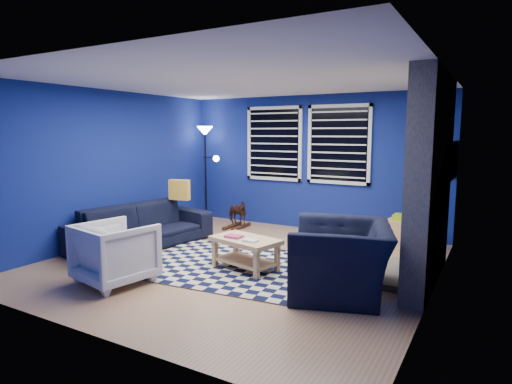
% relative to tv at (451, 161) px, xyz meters
% --- Properties ---
extents(floor, '(5.00, 5.00, 0.00)m').
position_rel_tv_xyz_m(floor, '(-2.45, -2.00, -1.40)').
color(floor, tan).
rests_on(floor, ground).
extents(ceiling, '(5.00, 5.00, 0.00)m').
position_rel_tv_xyz_m(ceiling, '(-2.45, -2.00, 1.10)').
color(ceiling, white).
rests_on(ceiling, wall_back).
extents(wall_back, '(5.00, 0.00, 5.00)m').
position_rel_tv_xyz_m(wall_back, '(-2.45, 0.50, -0.15)').
color(wall_back, navy).
rests_on(wall_back, floor).
extents(wall_left, '(0.00, 5.00, 5.00)m').
position_rel_tv_xyz_m(wall_left, '(-4.95, -2.00, -0.15)').
color(wall_left, navy).
rests_on(wall_left, floor).
extents(wall_right, '(0.00, 5.00, 5.00)m').
position_rel_tv_xyz_m(wall_right, '(0.05, -2.00, -0.15)').
color(wall_right, navy).
rests_on(wall_right, floor).
extents(fireplace, '(0.65, 2.00, 2.50)m').
position_rel_tv_xyz_m(fireplace, '(-0.09, -1.50, -0.20)').
color(fireplace, gray).
rests_on(fireplace, floor).
extents(window_left, '(1.17, 0.06, 1.42)m').
position_rel_tv_xyz_m(window_left, '(-3.20, 0.46, 0.20)').
color(window_left, black).
rests_on(window_left, wall_back).
extents(window_right, '(1.17, 0.06, 1.42)m').
position_rel_tv_xyz_m(window_right, '(-1.90, 0.46, 0.20)').
color(window_right, black).
rests_on(window_right, wall_back).
extents(tv, '(0.07, 1.00, 0.58)m').
position_rel_tv_xyz_m(tv, '(0.00, 0.00, 0.00)').
color(tv, black).
rests_on(tv, wall_right).
extents(rug, '(2.68, 2.23, 0.02)m').
position_rel_tv_xyz_m(rug, '(-2.49, -2.17, -1.39)').
color(rug, black).
rests_on(rug, floor).
extents(sofa, '(2.40, 1.29, 0.67)m').
position_rel_tv_xyz_m(sofa, '(-4.27, -2.04, -1.07)').
color(sofa, black).
rests_on(sofa, floor).
extents(armchair_big, '(1.50, 1.40, 0.80)m').
position_rel_tv_xyz_m(armchair_big, '(-0.86, -2.38, -1.00)').
color(armchair_big, black).
rests_on(armchair_big, floor).
extents(armchair_bent, '(0.94, 0.96, 0.75)m').
position_rel_tv_xyz_m(armchair_bent, '(-3.34, -3.42, -1.03)').
color(armchair_bent, gray).
rests_on(armchair_bent, floor).
extents(rocking_horse, '(0.42, 0.61, 0.47)m').
position_rel_tv_xyz_m(rocking_horse, '(-3.67, -0.16, -1.09)').
color(rocking_horse, '#422A15').
rests_on(rocking_horse, floor).
extents(coffee_table, '(1.00, 0.71, 0.45)m').
position_rel_tv_xyz_m(coffee_table, '(-2.23, -2.22, -1.09)').
color(coffee_table, '#DAB27A').
rests_on(coffee_table, rug).
extents(cabinet, '(0.57, 0.41, 0.54)m').
position_rel_tv_xyz_m(cabinet, '(-0.61, -0.06, -1.16)').
color(cabinet, '#DAB27A').
rests_on(cabinet, floor).
extents(floor_lamp, '(0.53, 0.32, 1.94)m').
position_rel_tv_xyz_m(floor_lamp, '(-4.57, 0.13, 0.19)').
color(floor_lamp, black).
rests_on(floor_lamp, floor).
extents(throw_pillow, '(0.38, 0.18, 0.35)m').
position_rel_tv_xyz_m(throw_pillow, '(-4.12, -1.28, -0.56)').
color(throw_pillow, gold).
rests_on(throw_pillow, sofa).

